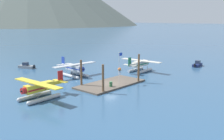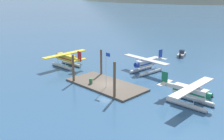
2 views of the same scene
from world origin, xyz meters
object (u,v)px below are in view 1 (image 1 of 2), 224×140
object	(u,v)px
flagpole	(119,64)
mooring_buoy	(119,69)
boat_grey_open_north	(26,66)
seaplane_silver_bow_centre	(74,69)
seaplane_yellow_port_fwd	(39,89)
seaplane_cream_stbd_fwd	(140,65)
boat_navy_open_se	(197,64)
fuel_drum	(111,84)

from	to	relation	value
flagpole	mooring_buoy	distance (m)	13.47
boat_grey_open_north	flagpole	bearing A→B (deg)	-83.85
seaplane_silver_bow_centre	boat_grey_open_north	distance (m)	16.44
seaplane_yellow_port_fwd	seaplane_cream_stbd_fwd	size ratio (longest dim) A/B	1.00
mooring_buoy	seaplane_yellow_port_fwd	bearing A→B (deg)	-168.66
seaplane_yellow_port_fwd	boat_navy_open_se	world-z (taller)	seaplane_yellow_port_fwd
seaplane_yellow_port_fwd	boat_grey_open_north	world-z (taller)	seaplane_yellow_port_fwd
flagpole	fuel_drum	size ratio (longest dim) A/B	6.65
flagpole	seaplane_cream_stbd_fwd	world-z (taller)	flagpole
boat_navy_open_se	seaplane_silver_bow_centre	bearing A→B (deg)	153.40
flagpole	fuel_drum	distance (m)	4.52
seaplane_yellow_port_fwd	seaplane_cream_stbd_fwd	bearing A→B (deg)	1.58
flagpole	seaplane_silver_bow_centre	world-z (taller)	flagpole
boat_navy_open_se	fuel_drum	bearing A→B (deg)	175.59
seaplane_yellow_port_fwd	seaplane_silver_bow_centre	distance (m)	16.41
fuel_drum	seaplane_silver_bow_centre	bearing A→B (deg)	80.67
mooring_buoy	boat_navy_open_se	world-z (taller)	boat_navy_open_se
seaplane_silver_bow_centre	boat_navy_open_se	distance (m)	32.74
fuel_drum	mooring_buoy	bearing A→B (deg)	34.32
seaplane_silver_bow_centre	flagpole	bearing A→B (deg)	-84.53
seaplane_cream_stbd_fwd	boat_grey_open_north	size ratio (longest dim) A/B	2.24
mooring_buoy	seaplane_cream_stbd_fwd	bearing A→B (deg)	-61.06
flagpole	seaplane_yellow_port_fwd	world-z (taller)	flagpole
seaplane_yellow_port_fwd	seaplane_cream_stbd_fwd	xyz separation A→B (m)	(27.59, 0.76, 0.00)
fuel_drum	seaplane_cream_stbd_fwd	world-z (taller)	seaplane_cream_stbd_fwd
seaplane_cream_stbd_fwd	mooring_buoy	bearing A→B (deg)	118.94
mooring_buoy	boat_navy_open_se	size ratio (longest dim) A/B	0.16
seaplane_cream_stbd_fwd	fuel_drum	bearing A→B (deg)	-163.29
flagpole	boat_grey_open_north	distance (m)	28.28
mooring_buoy	seaplane_yellow_port_fwd	xyz separation A→B (m)	(-25.21, -5.06, 1.18)
mooring_buoy	boat_grey_open_north	xyz separation A→B (m)	(-12.98, 19.58, 0.09)
boat_grey_open_north	fuel_drum	bearing A→B (deg)	-90.23
fuel_drum	boat_grey_open_north	bearing A→B (deg)	89.77
seaplane_silver_bow_centre	mooring_buoy	bearing A→B (deg)	-16.55
fuel_drum	seaplane_silver_bow_centre	distance (m)	12.43
seaplane_yellow_port_fwd	mooring_buoy	bearing A→B (deg)	11.34
fuel_drum	seaplane_yellow_port_fwd	xyz separation A→B (m)	(-12.11, 3.88, 0.84)
mooring_buoy	boat_grey_open_north	world-z (taller)	boat_grey_open_north
seaplane_cream_stbd_fwd	boat_navy_open_se	xyz separation A→B (m)	(15.80, -7.06, -1.09)
mooring_buoy	seaplane_silver_bow_centre	distance (m)	11.63
flagpole	boat_navy_open_se	bearing A→B (deg)	-6.16
mooring_buoy	seaplane_yellow_port_fwd	size ratio (longest dim) A/B	0.08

